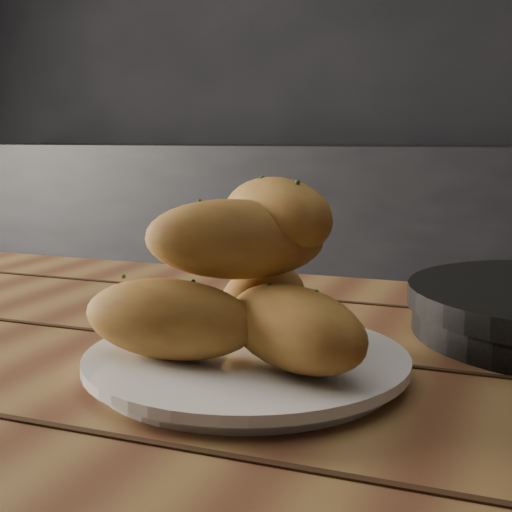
{
  "coord_description": "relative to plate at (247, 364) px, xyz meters",
  "views": [
    {
      "loc": [
        0.73,
        -0.73,
        0.93
      ],
      "look_at": [
        0.53,
        -0.22,
        0.84
      ],
      "focal_mm": 50.0,
      "sensor_mm": 36.0,
      "label": 1
    }
  ],
  "objects": [
    {
      "name": "plate",
      "position": [
        0.0,
        0.0,
        0.0
      ],
      "size": [
        0.25,
        0.25,
        0.02
      ],
      "color": "white",
      "rests_on": "table"
    },
    {
      "name": "back_wall",
      "position": [
        -0.53,
        2.24,
        0.59
      ],
      "size": [
        4.0,
        0.04,
        2.7
      ],
      "primitive_type": "cube",
      "color": "black",
      "rests_on": "ground"
    },
    {
      "name": "counter",
      "position": [
        -0.53,
        1.94,
        -0.31
      ],
      "size": [
        2.8,
        0.6,
        0.9
      ],
      "primitive_type": "cube",
      "color": "black",
      "rests_on": "ground"
    },
    {
      "name": "bread_rolls",
      "position": [
        -0.0,
        0.0,
        0.06
      ],
      "size": [
        0.24,
        0.2,
        0.13
      ],
      "color": "#A37A2D",
      "rests_on": "plate"
    }
  ]
}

